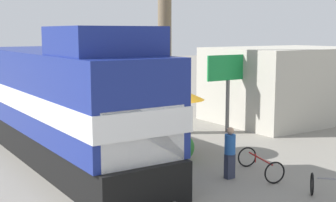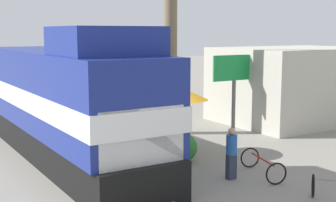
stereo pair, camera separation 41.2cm
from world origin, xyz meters
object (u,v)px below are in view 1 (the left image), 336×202
utility_pole (165,0)px  person_bystander (230,151)px  vendor_umbrella (178,94)px  bicycle (260,164)px  billboard_sign (228,73)px  locomotive (63,103)px

utility_pole → person_bystander: bearing=-106.1°
vendor_umbrella → bicycle: (0.75, -3.56, -1.93)m
billboard_sign → person_bystander: size_ratio=2.16×
locomotive → vendor_umbrella: (3.83, -1.54, 0.21)m
vendor_umbrella → billboard_sign: billboard_sign is taller
utility_pole → bicycle: (-0.85, -6.87, -5.54)m
locomotive → billboard_sign: (7.95, 0.43, 0.63)m
utility_pole → person_bystander: size_ratio=7.20×
billboard_sign → bicycle: (-3.37, -5.53, -2.35)m
utility_pole → vendor_umbrella: size_ratio=4.68×
vendor_umbrella → bicycle: 4.12m
billboard_sign → locomotive: bearing=-176.9°
vendor_umbrella → billboard_sign: (4.12, 1.97, 0.42)m
utility_pole → person_bystander: utility_pole is taller
person_bystander → utility_pole: bearing=73.9°
billboard_sign → person_bystander: 7.13m
person_bystander → vendor_umbrella: bearing=84.6°
locomotive → utility_pole: bearing=18.1°
billboard_sign → bicycle: billboard_sign is taller
locomotive → person_bystander: size_ratio=7.60×
utility_pole → person_bystander: (-1.91, -6.62, -5.02)m
bicycle → utility_pole: bearing=-80.0°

